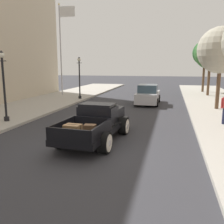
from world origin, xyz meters
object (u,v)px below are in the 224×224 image
(street_lamp_near, at_px, (4,81))
(street_tree_third, at_px, (210,54))
(hotrod_truck_black, at_px, (97,122))
(street_tree_second, at_px, (221,50))
(flagpole, at_px, (62,40))
(street_tree_farthest, at_px, (205,53))
(car_background_silver, at_px, (148,95))
(street_lamp_far, at_px, (79,75))

(street_lamp_near, distance_m, street_tree_third, 20.12)
(hotrod_truck_black, distance_m, street_tree_second, 11.31)
(street_lamp_near, height_order, flagpole, flagpole)
(street_tree_second, xyz_separation_m, street_tree_farthest, (0.38, 12.17, 0.39))
(car_background_silver, height_order, street_tree_third, street_tree_third)
(hotrod_truck_black, bearing_deg, street_lamp_near, 164.27)
(street_tree_third, xyz_separation_m, street_tree_farthest, (-0.10, 3.68, 0.22))
(car_background_silver, relative_size, street_lamp_near, 1.12)
(car_background_silver, distance_m, street_lamp_near, 11.55)
(street_lamp_near, xyz_separation_m, street_tree_farthest, (12.48, 19.25, 2.24))
(car_background_silver, distance_m, street_tree_second, 6.48)
(car_background_silver, relative_size, street_tree_farthest, 0.73)
(street_tree_farthest, bearing_deg, car_background_silver, -118.27)
(street_lamp_far, height_order, street_tree_second, street_tree_second)
(street_lamp_near, height_order, street_tree_third, street_tree_third)
(street_lamp_near, relative_size, street_tree_farthest, 0.65)
(street_lamp_far, distance_m, street_tree_third, 13.43)
(street_tree_third, bearing_deg, street_tree_second, -93.24)
(street_lamp_far, bearing_deg, car_background_silver, -8.21)
(flagpole, bearing_deg, street_tree_second, -20.51)
(hotrod_truck_black, xyz_separation_m, flagpole, (-7.97, 14.06, 5.02))
(street_lamp_near, relative_size, street_tree_second, 0.67)
(flagpole, bearing_deg, street_tree_third, 12.07)
(street_lamp_near, height_order, street_tree_second, street_tree_second)
(street_tree_third, bearing_deg, street_lamp_near, -128.91)
(car_background_silver, relative_size, street_tree_second, 0.75)
(hotrod_truck_black, height_order, street_tree_third, street_tree_third)
(street_lamp_near, relative_size, street_tree_third, 0.66)
(hotrod_truck_black, bearing_deg, street_tree_third, 68.50)
(car_background_silver, relative_size, street_lamp_far, 1.12)
(flagpole, xyz_separation_m, street_tree_second, (14.27, -5.34, -1.53))
(street_lamp_far, distance_m, flagpole, 4.98)
(street_tree_second, distance_m, street_tree_third, 8.51)
(car_background_silver, xyz_separation_m, street_lamp_far, (-6.46, 0.93, 1.62))
(street_tree_second, height_order, street_tree_third, street_tree_third)
(hotrod_truck_black, height_order, street_lamp_far, street_lamp_far)
(street_tree_third, bearing_deg, flagpole, -167.93)
(car_background_silver, height_order, street_lamp_far, street_lamp_far)
(hotrod_truck_black, distance_m, street_lamp_far, 12.85)
(street_tree_farthest, bearing_deg, street_lamp_near, -122.94)
(flagpole, relative_size, street_tree_second, 1.60)
(hotrod_truck_black, relative_size, street_tree_third, 0.86)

